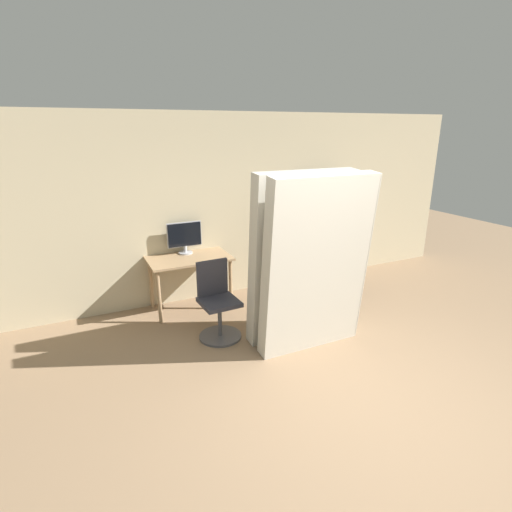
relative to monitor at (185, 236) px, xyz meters
The scene contains 8 objects.
ground_plane 3.42m from the monitor, 73.62° to the right, with size 16.00×16.00×0.00m, color #937556.
wall_back 0.99m from the monitor, ahead, with size 8.00×0.06×2.70m.
desk 0.42m from the monitor, 92.44° to the right, with size 1.13×0.65×0.76m.
monitor is the anchor object (origin of this frame).
office_chair 1.29m from the monitor, 86.84° to the right, with size 0.52×0.52×0.95m.
bookshelf 2.18m from the monitor, ahead, with size 0.70×0.30×1.70m.
mattress_near 2.12m from the monitor, 62.76° to the right, with size 1.27×0.40×2.04m.
mattress_far 1.83m from the monitor, 57.97° to the right, with size 1.27×0.36×2.04m.
Camera 1 is at (-2.35, -2.21, 2.48)m, focal length 28.00 mm.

